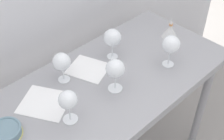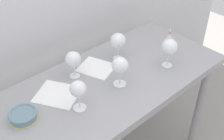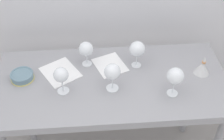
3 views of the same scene
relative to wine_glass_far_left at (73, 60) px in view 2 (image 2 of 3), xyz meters
The scene contains 10 objects.
steel_counter 0.31m from the wine_glass_far_left, 48.69° to the right, with size 1.40×0.65×0.90m.
wine_glass_far_left is the anchor object (origin of this frame).
wine_glass_near_left 0.27m from the wine_glass_far_left, 121.04° to the right, with size 0.08×0.08×0.17m.
wine_glass_near_right 0.57m from the wine_glass_far_left, 31.45° to the right, with size 0.10×0.10×0.18m.
wine_glass_far_right 0.31m from the wine_glass_far_left, ahead, with size 0.10×0.10×0.18m.
wine_glass_near_center 0.27m from the wine_glass_far_left, 57.99° to the right, with size 0.09×0.09×0.18m.
tasting_sheet_upper 0.21m from the wine_glass_far_left, 157.90° to the right, with size 0.19×0.22×0.00m, color white.
tasting_sheet_lower 0.19m from the wine_glass_far_left, ahead, with size 0.17×0.20×0.00m, color white.
tasting_bowl 0.41m from the wine_glass_far_left, 164.50° to the right, with size 0.14×0.14×0.04m.
decanter_funnel 0.72m from the wine_glass_far_left, 10.85° to the right, with size 0.10×0.10×0.12m.
Camera 2 is at (-0.88, -0.97, 1.94)m, focal length 46.25 mm.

